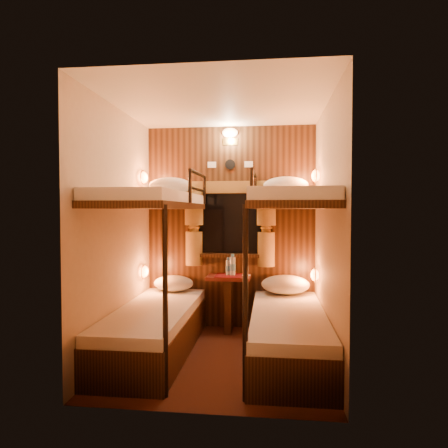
# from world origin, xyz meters

# --- Properties ---
(floor) EXTENTS (2.10, 2.10, 0.00)m
(floor) POSITION_xyz_m (0.00, 0.00, 0.00)
(floor) COLOR black
(floor) RESTS_ON ground
(ceiling) EXTENTS (2.10, 2.10, 0.00)m
(ceiling) POSITION_xyz_m (0.00, 0.00, 2.40)
(ceiling) COLOR silver
(ceiling) RESTS_ON wall_back
(wall_back) EXTENTS (2.40, 0.00, 2.40)m
(wall_back) POSITION_xyz_m (0.00, 1.05, 1.20)
(wall_back) COLOR #C6B293
(wall_back) RESTS_ON floor
(wall_front) EXTENTS (2.40, 0.00, 2.40)m
(wall_front) POSITION_xyz_m (0.00, -1.05, 1.20)
(wall_front) COLOR #C6B293
(wall_front) RESTS_ON floor
(wall_left) EXTENTS (0.00, 2.40, 2.40)m
(wall_left) POSITION_xyz_m (-1.00, 0.00, 1.20)
(wall_left) COLOR #C6B293
(wall_left) RESTS_ON floor
(wall_right) EXTENTS (0.00, 2.40, 2.40)m
(wall_right) POSITION_xyz_m (1.00, 0.00, 1.20)
(wall_right) COLOR #C6B293
(wall_right) RESTS_ON floor
(back_panel) EXTENTS (2.00, 0.03, 2.40)m
(back_panel) POSITION_xyz_m (0.00, 1.04, 1.20)
(back_panel) COLOR black
(back_panel) RESTS_ON floor
(bunk_left) EXTENTS (0.72, 1.90, 1.82)m
(bunk_left) POSITION_xyz_m (-0.65, 0.07, 0.56)
(bunk_left) COLOR black
(bunk_left) RESTS_ON floor
(bunk_right) EXTENTS (0.72, 1.90, 1.82)m
(bunk_right) POSITION_xyz_m (0.65, 0.07, 0.56)
(bunk_right) COLOR black
(bunk_right) RESTS_ON floor
(window) EXTENTS (1.00, 0.12, 0.79)m
(window) POSITION_xyz_m (0.00, 1.00, 1.18)
(window) COLOR black
(window) RESTS_ON back_panel
(curtains) EXTENTS (1.10, 0.22, 1.00)m
(curtains) POSITION_xyz_m (0.00, 0.97, 1.26)
(curtains) COLOR olive
(curtains) RESTS_ON back_panel
(back_fixtures) EXTENTS (0.54, 0.09, 0.48)m
(back_fixtures) POSITION_xyz_m (0.00, 1.00, 2.25)
(back_fixtures) COLOR black
(back_fixtures) RESTS_ON back_panel
(reading_lamps) EXTENTS (2.00, 0.20, 1.25)m
(reading_lamps) POSITION_xyz_m (-0.00, 0.70, 1.24)
(reading_lamps) COLOR orange
(reading_lamps) RESTS_ON wall_left
(table) EXTENTS (0.50, 0.34, 0.66)m
(table) POSITION_xyz_m (0.00, 0.85, 0.41)
(table) COLOR #5C2015
(table) RESTS_ON floor
(bottle_left) EXTENTS (0.06, 0.06, 0.21)m
(bottle_left) POSITION_xyz_m (-0.01, 0.87, 0.74)
(bottle_left) COLOR #99BFE5
(bottle_left) RESTS_ON table
(bottle_right) EXTENTS (0.07, 0.07, 0.25)m
(bottle_right) POSITION_xyz_m (0.04, 0.86, 0.76)
(bottle_right) COLOR #99BFE5
(bottle_right) RESTS_ON table
(sachet_a) EXTENTS (0.10, 0.09, 0.01)m
(sachet_a) POSITION_xyz_m (0.20, 0.89, 0.65)
(sachet_a) COLOR silver
(sachet_a) RESTS_ON table
(sachet_b) EXTENTS (0.08, 0.06, 0.01)m
(sachet_b) POSITION_xyz_m (0.18, 0.88, 0.65)
(sachet_b) COLOR silver
(sachet_b) RESTS_ON table
(pillow_lower_left) EXTENTS (0.47, 0.33, 0.18)m
(pillow_lower_left) POSITION_xyz_m (-0.65, 0.84, 0.55)
(pillow_lower_left) COLOR silver
(pillow_lower_left) RESTS_ON bunk_left
(pillow_lower_right) EXTENTS (0.54, 0.39, 0.21)m
(pillow_lower_right) POSITION_xyz_m (0.65, 0.82, 0.56)
(pillow_lower_right) COLOR silver
(pillow_lower_right) RESTS_ON bunk_right
(pillow_upper_left) EXTENTS (0.49, 0.35, 0.19)m
(pillow_upper_left) POSITION_xyz_m (-0.65, 0.70, 1.68)
(pillow_upper_left) COLOR silver
(pillow_upper_left) RESTS_ON bunk_left
(pillow_upper_right) EXTENTS (0.51, 0.36, 0.20)m
(pillow_upper_right) POSITION_xyz_m (0.65, 0.82, 1.69)
(pillow_upper_right) COLOR silver
(pillow_upper_right) RESTS_ON bunk_right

